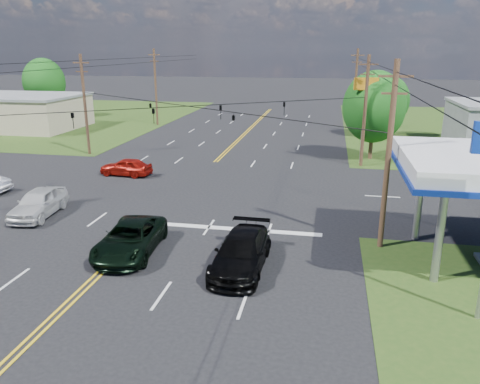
% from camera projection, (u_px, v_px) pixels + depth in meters
% --- Properties ---
extents(ground, '(280.00, 280.00, 0.00)m').
position_uv_depth(ground, '(190.00, 186.00, 35.29)').
color(ground, black).
rests_on(ground, ground).
extents(grass_nw, '(46.00, 48.00, 0.03)m').
position_uv_depth(grass_nw, '(30.00, 117.00, 71.60)').
color(grass_nw, '#264616').
rests_on(grass_nw, ground).
extents(stop_bar, '(10.00, 0.50, 0.02)m').
position_uv_depth(stop_bar, '(234.00, 229.00, 26.88)').
color(stop_bar, silver).
rests_on(stop_bar, ground).
extents(retail_nw, '(16.00, 11.00, 4.00)m').
position_uv_depth(retail_nw, '(16.00, 113.00, 60.73)').
color(retail_nw, tan).
rests_on(retail_nw, ground).
extents(pole_se, '(1.60, 0.28, 9.50)m').
position_uv_depth(pole_se, '(388.00, 155.00, 23.07)').
color(pole_se, '#40281B').
rests_on(pole_se, ground).
extents(pole_nw, '(1.60, 0.28, 9.50)m').
position_uv_depth(pole_nw, '(85.00, 104.00, 44.63)').
color(pole_nw, '#40281B').
rests_on(pole_nw, ground).
extents(pole_ne, '(1.60, 0.28, 9.50)m').
position_uv_depth(pole_ne, '(365.00, 110.00, 39.98)').
color(pole_ne, '#40281B').
rests_on(pole_ne, ground).
extents(pole_left_far, '(1.60, 0.28, 10.00)m').
position_uv_depth(pole_left_far, '(156.00, 86.00, 62.40)').
color(pole_left_far, '#40281B').
rests_on(pole_left_far, ground).
extents(pole_right_far, '(1.60, 0.28, 10.00)m').
position_uv_depth(pole_right_far, '(355.00, 89.00, 57.75)').
color(pole_right_far, '#40281B').
rests_on(pole_right_far, ground).
extents(span_wire_signals, '(26.00, 18.00, 1.13)m').
position_uv_depth(span_wire_signals, '(188.00, 106.00, 33.53)').
color(span_wire_signals, black).
rests_on(span_wire_signals, ground).
extents(power_lines, '(26.04, 100.00, 0.64)m').
position_uv_depth(power_lines, '(178.00, 70.00, 30.89)').
color(power_lines, black).
rests_on(power_lines, ground).
extents(tree_right_a, '(5.70, 5.70, 8.18)m').
position_uv_depth(tree_right_a, '(374.00, 107.00, 42.63)').
color(tree_right_a, '#40281B').
rests_on(tree_right_a, ground).
extents(tree_right_b, '(4.94, 4.94, 7.09)m').
position_uv_depth(tree_right_b, '(387.00, 101.00, 53.65)').
color(tree_right_b, '#40281B').
rests_on(tree_right_b, ground).
extents(tree_far_l, '(6.08, 6.08, 8.72)m').
position_uv_depth(tree_far_l, '(44.00, 82.00, 69.55)').
color(tree_far_l, '#40281B').
rests_on(tree_far_l, ground).
extents(pickup_dkgreen, '(3.03, 5.82, 1.57)m').
position_uv_depth(pickup_dkgreen, '(130.00, 239.00, 23.53)').
color(pickup_dkgreen, black).
rests_on(pickup_dkgreen, ground).
extents(suv_black, '(2.39, 5.67, 1.63)m').
position_uv_depth(suv_black, '(241.00, 252.00, 21.85)').
color(suv_black, black).
rests_on(suv_black, ground).
extents(pickup_white, '(2.50, 5.13, 1.69)m').
position_uv_depth(pickup_white, '(39.00, 203.00, 28.84)').
color(pickup_white, silver).
rests_on(pickup_white, ground).
extents(sedan_red, '(4.38, 2.08, 1.45)m').
position_uv_depth(sedan_red, '(126.00, 167.00, 38.13)').
color(sedan_red, '#9B130B').
rests_on(sedan_red, ground).
extents(polesign_ne, '(2.11, 0.67, 7.65)m').
position_uv_depth(polesign_ne, '(365.00, 97.00, 40.63)').
color(polesign_ne, '#A5A5AA').
rests_on(polesign_ne, ground).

